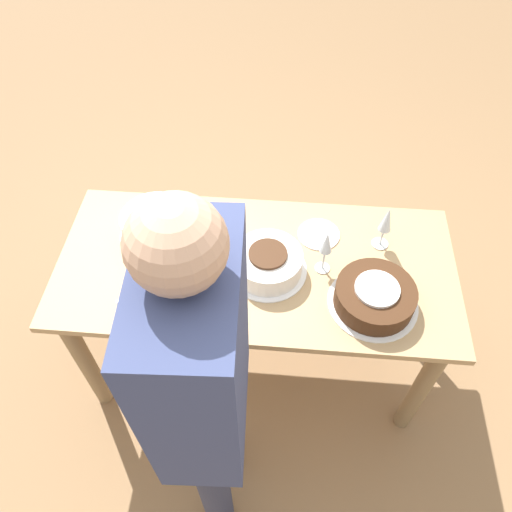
{
  "coord_description": "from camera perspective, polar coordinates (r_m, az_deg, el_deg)",
  "views": [
    {
      "loc": [
        0.1,
        -1.17,
        2.27
      ],
      "look_at": [
        0.0,
        0.0,
        0.8
      ],
      "focal_mm": 35.0,
      "sensor_mm": 36.0,
      "label": 1
    }
  ],
  "objects": [
    {
      "name": "wine_glass_far",
      "position": [
        1.81,
        8.04,
        1.26
      ],
      "size": [
        0.06,
        0.06,
        0.2
      ],
      "color": "silver",
      "rests_on": "dining_table"
    },
    {
      "name": "ground_plane",
      "position": [
        2.56,
        -0.0,
        -11.29
      ],
      "size": [
        12.0,
        12.0,
        0.0
      ],
      "primitive_type": "plane",
      "color": "#8E6B47"
    },
    {
      "name": "fork_pile",
      "position": [
        1.87,
        -12.78,
        -4.8
      ],
      "size": [
        0.2,
        0.13,
        0.01
      ],
      "color": "silver",
      "rests_on": "dining_table"
    },
    {
      "name": "wine_glass_near",
      "position": [
        1.95,
        14.69,
        3.85
      ],
      "size": [
        0.07,
        0.07,
        0.2
      ],
      "color": "silver",
      "rests_on": "dining_table"
    },
    {
      "name": "person_cutting",
      "position": [
        1.37,
        -6.04,
        -14.44
      ],
      "size": [
        0.24,
        0.41,
        1.7
      ],
      "rotation": [
        0.0,
        0.0,
        1.62
      ],
      "color": "#2D334C",
      "rests_on": "ground_plane"
    },
    {
      "name": "cake_front_chocolate",
      "position": [
        1.83,
        13.41,
        -4.54
      ],
      "size": [
        0.33,
        0.33,
        0.1
      ],
      "color": "white",
      "rests_on": "dining_table"
    },
    {
      "name": "cake_back_decorated",
      "position": [
        2.01,
        -11.28,
        3.37
      ],
      "size": [
        0.31,
        0.31,
        0.12
      ],
      "color": "white",
      "rests_on": "dining_table"
    },
    {
      "name": "cake_center_white",
      "position": [
        1.87,
        1.34,
        -0.76
      ],
      "size": [
        0.3,
        0.3,
        0.11
      ],
      "color": "white",
      "rests_on": "dining_table"
    },
    {
      "name": "dining_table",
      "position": [
        2.03,
        -0.0,
        -3.17
      ],
      "size": [
        1.54,
        0.7,
        0.75
      ],
      "color": "tan",
      "rests_on": "ground_plane"
    },
    {
      "name": "dessert_plate_right",
      "position": [
        2.03,
        7.18,
        2.48
      ],
      "size": [
        0.17,
        0.17,
        0.01
      ],
      "color": "silver",
      "rests_on": "dining_table"
    }
  ]
}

